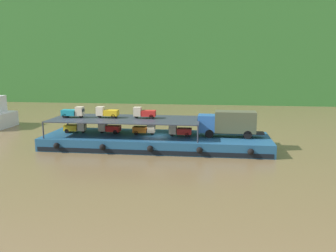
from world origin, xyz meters
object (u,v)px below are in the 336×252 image
mini_truck_upper_stern (73,112)px  mini_truck_upper_fore (144,113)px  covered_lorry (228,123)px  mini_truck_lower_mid (144,129)px  cargo_barge (156,141)px  mini_truck_lower_stern (76,127)px  mini_truck_upper_mid (107,112)px  mini_truck_lower_aft (109,128)px  mini_truck_lower_fore (180,131)px

mini_truck_upper_stern → mini_truck_upper_fore: size_ratio=0.99×
covered_lorry → mini_truck_lower_mid: covered_lorry is taller
cargo_barge → mini_truck_lower_stern: bearing=177.6°
covered_lorry → mini_truck_upper_stern: bearing=-179.1°
cargo_barge → mini_truck_upper_fore: size_ratio=9.89×
mini_truck_upper_stern → mini_truck_upper_fore: 8.95m
mini_truck_lower_mid → mini_truck_upper_stern: bearing=-177.8°
mini_truck_lower_stern → mini_truck_upper_fore: (8.90, 0.20, 2.00)m
mini_truck_upper_stern → cargo_barge: bearing=-0.3°
mini_truck_lower_mid → cargo_barge: bearing=-14.4°
mini_truck_upper_mid → mini_truck_upper_fore: bearing=2.0°
covered_lorry → mini_truck_lower_stern: size_ratio=2.85×
cargo_barge → mini_truck_lower_aft: bearing=174.4°
covered_lorry → mini_truck_lower_aft: covered_lorry is taller
mini_truck_lower_fore → mini_truck_upper_mid: mini_truck_upper_mid is taller
cargo_barge → mini_truck_lower_aft: mini_truck_lower_aft is taller
mini_truck_upper_mid → mini_truck_lower_stern: bearing=-179.5°
mini_truck_lower_mid → mini_truck_lower_fore: 4.47m
mini_truck_lower_stern → mini_truck_lower_fore: (13.40, -0.50, 0.00)m
mini_truck_lower_aft → mini_truck_lower_mid: bearing=-2.6°
covered_lorry → mini_truck_upper_mid: size_ratio=2.87×
mini_truck_lower_stern → mini_truck_lower_aft: bearing=2.0°
covered_lorry → mini_truck_upper_mid: 15.06m
mini_truck_lower_stern → mini_truck_lower_aft: same height
mini_truck_upper_mid → mini_truck_upper_fore: same height
mini_truck_lower_mid → mini_truck_upper_mid: mini_truck_upper_mid is taller
mini_truck_upper_fore → covered_lorry: bearing=-1.5°
mini_truck_lower_aft → mini_truck_lower_fore: 9.05m
covered_lorry → mini_truck_lower_mid: 10.30m
cargo_barge → mini_truck_lower_aft: 6.29m
cargo_barge → mini_truck_lower_mid: bearing=165.6°
mini_truck_upper_mid → mini_truck_lower_aft: bearing=31.5°
mini_truck_lower_fore → mini_truck_upper_stern: mini_truck_upper_stern is taller
mini_truck_lower_stern → mini_truck_upper_mid: 4.64m
mini_truck_lower_aft → mini_truck_upper_mid: (-0.19, -0.12, 2.00)m
covered_lorry → mini_truck_lower_stern: bearing=179.8°
cargo_barge → mini_truck_upper_mid: mini_truck_upper_mid is taller
mini_truck_lower_fore → mini_truck_upper_fore: (-4.51, 0.70, 2.00)m
mini_truck_upper_fore → mini_truck_lower_mid: bearing=-76.6°
mini_truck_lower_fore → mini_truck_lower_mid: bearing=174.3°
cargo_barge → mini_truck_upper_mid: 7.18m
mini_truck_lower_stern → mini_truck_lower_fore: bearing=-2.1°
mini_truck_lower_aft → mini_truck_lower_fore: size_ratio=1.01×
cargo_barge → mini_truck_lower_mid: (-1.51, 0.39, 1.44)m
covered_lorry → mini_truck_lower_fore: covered_lorry is taller
cargo_barge → mini_truck_lower_aft: size_ratio=9.86×
cargo_barge → mini_truck_lower_stern: mini_truck_lower_stern is taller
mini_truck_lower_fore → mini_truck_upper_stern: 13.59m
cargo_barge → covered_lorry: covered_lorry is taller
mini_truck_lower_mid → mini_truck_upper_fore: size_ratio=0.99×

